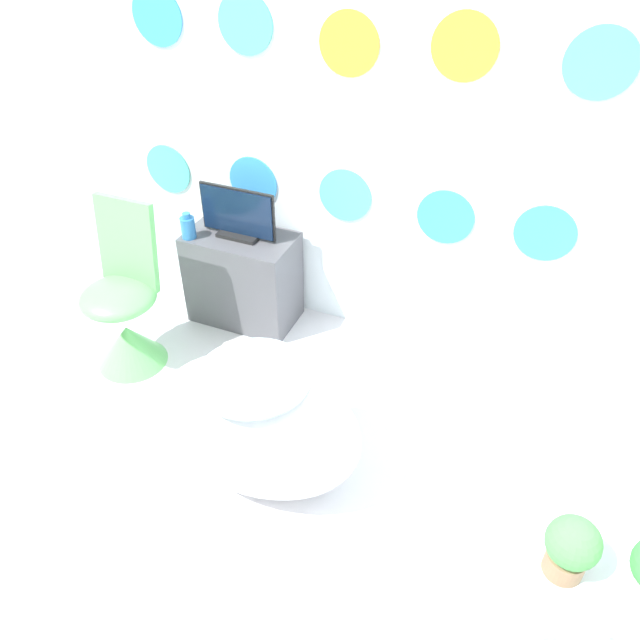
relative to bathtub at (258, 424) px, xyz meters
name	(u,v)px	position (x,y,z in m)	size (l,w,h in m)	color
wall_back_dotted	(346,88)	(-0.09, 1.17, 1.01)	(4.57, 0.05, 2.60)	white
bathtub	(258,424)	(0.00, 0.00, 0.00)	(0.89, 0.56, 0.58)	white
chair	(126,319)	(-0.95, 0.39, -0.02)	(0.38, 0.38, 0.87)	#66C166
tv_cabinet	(243,278)	(-0.59, 0.95, -0.03)	(0.58, 0.34, 0.53)	#4C4C51
tv	(238,216)	(-0.59, 0.96, 0.36)	(0.42, 0.12, 0.27)	black
vase	(188,227)	(-0.82, 0.84, 0.30)	(0.08, 0.08, 0.14)	#2D72B7
side_table	(591,601)	(1.29, -0.35, 0.15)	(0.49, 0.29, 0.56)	silver
potted_plant_left	(571,547)	(1.18, -0.37, 0.38)	(0.15, 0.15, 0.21)	#8C6B4C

